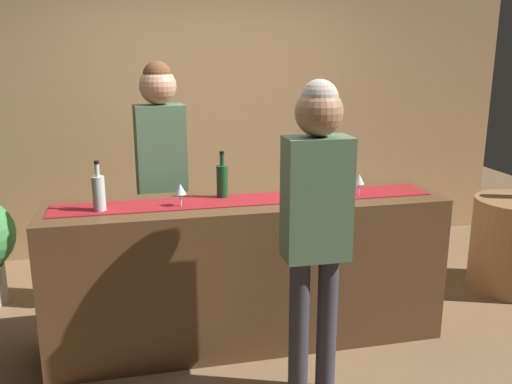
{
  "coord_description": "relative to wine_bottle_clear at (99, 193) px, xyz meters",
  "views": [
    {
      "loc": [
        -0.69,
        -3.26,
        1.88
      ],
      "look_at": [
        0.06,
        0.0,
        1.01
      ],
      "focal_mm": 38.41,
      "sensor_mm": 36.0,
      "label": 1
    }
  ],
  "objects": [
    {
      "name": "bar_counter",
      "position": [
        0.89,
        0.05,
        -0.59
      ],
      "size": [
        2.52,
        0.6,
        0.96
      ],
      "primitive_type": "cube",
      "color": "#543821",
      "rests_on": "ground"
    },
    {
      "name": "ground_plane",
      "position": [
        0.89,
        0.05,
        -1.07
      ],
      "size": [
        10.0,
        10.0,
        0.0
      ],
      "primitive_type": "plane",
      "color": "brown"
    },
    {
      "name": "counter_runner_cloth",
      "position": [
        0.89,
        0.05,
        -0.11
      ],
      "size": [
        2.4,
        0.28,
        0.01
      ],
      "primitive_type": "cube",
      "color": "maroon",
      "rests_on": "bar_counter"
    },
    {
      "name": "wine_bottle_clear",
      "position": [
        0.0,
        0.0,
        0.0
      ],
      "size": [
        0.07,
        0.07,
        0.3
      ],
      "color": "#B2C6C1",
      "rests_on": "bar_counter"
    },
    {
      "name": "wine_glass_mid_counter",
      "position": [
        0.47,
        -0.01,
        -0.01
      ],
      "size": [
        0.07,
        0.07,
        0.14
      ],
      "color": "silver",
      "rests_on": "bar_counter"
    },
    {
      "name": "back_wall",
      "position": [
        0.89,
        1.95,
        0.38
      ],
      "size": [
        6.0,
        0.12,
        2.9
      ],
      "primitive_type": "cube",
      "color": "tan",
      "rests_on": "ground"
    },
    {
      "name": "wine_bottle_green",
      "position": [
        0.75,
        0.14,
        0.0
      ],
      "size": [
        0.07,
        0.07,
        0.3
      ],
      "color": "#194723",
      "rests_on": "bar_counter"
    },
    {
      "name": "wine_glass_near_customer",
      "position": [
        1.62,
        -0.01,
        -0.01
      ],
      "size": [
        0.07,
        0.07,
        0.14
      ],
      "color": "silver",
      "rests_on": "bar_counter"
    },
    {
      "name": "bartender",
      "position": [
        0.4,
        0.63,
        0.06
      ],
      "size": [
        0.36,
        0.25,
        1.81
      ],
      "rotation": [
        0.0,
        0.0,
        3.24
      ],
      "color": "#26262B",
      "rests_on": "ground"
    },
    {
      "name": "customer_sipping",
      "position": [
        1.12,
        -0.63,
        0.01
      ],
      "size": [
        0.34,
        0.24,
        1.74
      ],
      "rotation": [
        0.0,
        0.0,
        -0.01
      ],
      "color": "#33333D",
      "rests_on": "ground"
    }
  ]
}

